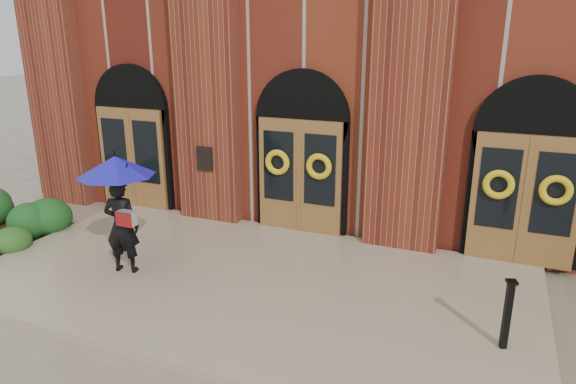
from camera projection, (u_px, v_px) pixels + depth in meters
The scene contains 6 objects.
ground at pixel (245, 288), 9.23m from camera, with size 90.00×90.00×0.00m, color gray.
landing at pixel (248, 281), 9.34m from camera, with size 10.00×5.30×0.15m, color tan.
church_building at pixel (371, 63), 15.95m from camera, with size 16.20×12.53×7.00m.
man_with_umbrella at pixel (118, 192), 9.15m from camera, with size 1.64×1.64×2.19m.
metal_post at pixel (507, 313), 7.09m from camera, with size 0.18×0.18×1.04m.
hedge_wall_left at pixel (10, 212), 12.00m from camera, with size 3.03×1.21×0.78m, color #18481A.
Camera 1 is at (3.89, -7.37, 4.40)m, focal length 32.00 mm.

